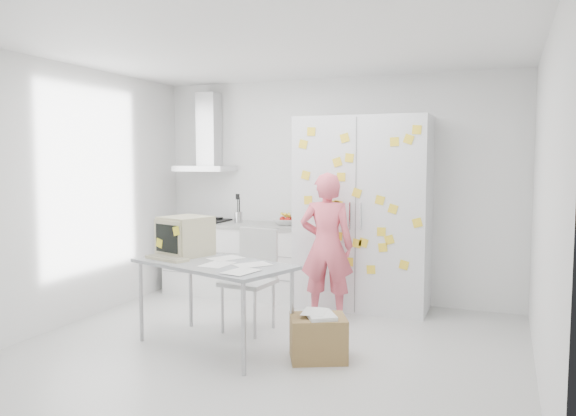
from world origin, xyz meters
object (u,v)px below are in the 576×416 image
(person, at_px, (327,246))
(cardboard_box, at_px, (318,337))
(desk, at_px, (195,248))
(chair, at_px, (252,273))

(person, bearing_deg, cardboard_box, 94.14)
(person, relative_size, desk, 0.97)
(person, bearing_deg, chair, 37.13)
(desk, bearing_deg, person, 69.31)
(chair, height_order, cardboard_box, chair)
(chair, bearing_deg, cardboard_box, -27.96)
(cardboard_box, bearing_deg, person, 104.23)
(desk, xyz_separation_m, cardboard_box, (1.25, -0.08, -0.69))
(chair, bearing_deg, desk, -117.95)
(desk, distance_m, chair, 0.71)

